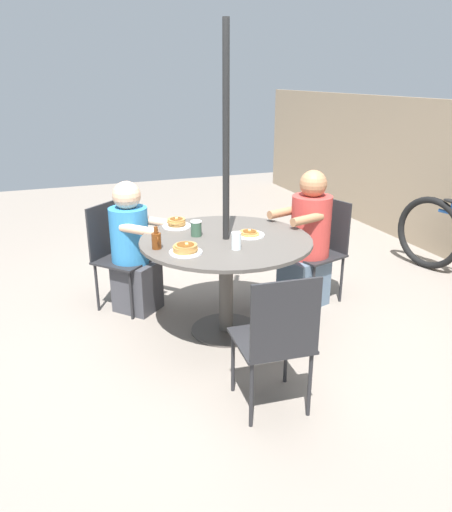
{
  "coord_description": "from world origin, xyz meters",
  "views": [
    {
      "loc": [
        3.26,
        -1.23,
        1.89
      ],
      "look_at": [
        0.0,
        0.0,
        0.62
      ],
      "focal_mm": 35.0,
      "sensor_mm": 36.0,
      "label": 1
    }
  ],
  "objects_px": {
    "diner_north": "(308,244)",
    "patio_chair_east": "(116,250)",
    "drinking_glass_a": "(236,241)",
    "patio_chair_north": "(321,244)",
    "syrup_bottle": "(156,240)",
    "pancake_plate_a": "(249,234)",
    "coffee_cup": "(196,228)",
    "pancake_plate_c": "(177,223)",
    "patio_table": "(226,256)",
    "pancake_plate_b": "(185,249)",
    "patio_chair_south": "(277,336)",
    "diner_east": "(133,252)"
  },
  "relations": [
    {
      "from": "diner_east",
      "to": "patio_table",
      "type": "bearing_deg",
      "value": 90.0
    },
    {
      "from": "drinking_glass_a",
      "to": "patio_chair_north",
      "type": "bearing_deg",
      "value": 117.78
    },
    {
      "from": "patio_chair_south",
      "to": "pancake_plate_b",
      "type": "bearing_deg",
      "value": 113.18
    },
    {
      "from": "diner_east",
      "to": "syrup_bottle",
      "type": "bearing_deg",
      "value": 52.4
    },
    {
      "from": "patio_chair_south",
      "to": "drinking_glass_a",
      "type": "xyz_separation_m",
      "value": [
        -0.79,
        0.07,
        0.32
      ]
    },
    {
      "from": "diner_east",
      "to": "coffee_cup",
      "type": "relative_size",
      "value": 9.54
    },
    {
      "from": "diner_east",
      "to": "pancake_plate_b",
      "type": "bearing_deg",
      "value": 62.28
    },
    {
      "from": "pancake_plate_c",
      "to": "coffee_cup",
      "type": "relative_size",
      "value": 1.95
    },
    {
      "from": "syrup_bottle",
      "to": "drinking_glass_a",
      "type": "xyz_separation_m",
      "value": [
        0.2,
        0.51,
        -0.0
      ]
    },
    {
      "from": "coffee_cup",
      "to": "pancake_plate_c",
      "type": "bearing_deg",
      "value": -165.26
    },
    {
      "from": "patio_table",
      "to": "pancake_plate_b",
      "type": "distance_m",
      "value": 0.44
    },
    {
      "from": "pancake_plate_a",
      "to": "coffee_cup",
      "type": "bearing_deg",
      "value": -109.43
    },
    {
      "from": "patio_chair_north",
      "to": "pancake_plate_a",
      "type": "relative_size",
      "value": 3.95
    },
    {
      "from": "diner_north",
      "to": "drinking_glass_a",
      "type": "bearing_deg",
      "value": 103.51
    },
    {
      "from": "patio_chair_east",
      "to": "coffee_cup",
      "type": "distance_m",
      "value": 0.87
    },
    {
      "from": "coffee_cup",
      "to": "drinking_glass_a",
      "type": "relative_size",
      "value": 0.96
    },
    {
      "from": "diner_north",
      "to": "drinking_glass_a",
      "type": "relative_size",
      "value": 9.75
    },
    {
      "from": "syrup_bottle",
      "to": "coffee_cup",
      "type": "relative_size",
      "value": 1.37
    },
    {
      "from": "pancake_plate_c",
      "to": "patio_table",
      "type": "bearing_deg",
      "value": 31.38
    },
    {
      "from": "patio_chair_north",
      "to": "pancake_plate_c",
      "type": "bearing_deg",
      "value": 67.71
    },
    {
      "from": "diner_north",
      "to": "coffee_cup",
      "type": "distance_m",
      "value": 1.06
    },
    {
      "from": "pancake_plate_a",
      "to": "pancake_plate_c",
      "type": "bearing_deg",
      "value": -132.73
    },
    {
      "from": "patio_chair_north",
      "to": "pancake_plate_b",
      "type": "height_order",
      "value": "patio_chair_north"
    },
    {
      "from": "patio_chair_east",
      "to": "pancake_plate_a",
      "type": "relative_size",
      "value": 3.95
    },
    {
      "from": "diner_north",
      "to": "coffee_cup",
      "type": "xyz_separation_m",
      "value": [
        0.1,
        -1.02,
        0.28
      ]
    },
    {
      "from": "patio_chair_north",
      "to": "coffee_cup",
      "type": "xyz_separation_m",
      "value": [
        0.15,
        -1.18,
        0.31
      ]
    },
    {
      "from": "coffee_cup",
      "to": "patio_chair_south",
      "type": "bearing_deg",
      "value": 4.92
    },
    {
      "from": "syrup_bottle",
      "to": "pancake_plate_a",
      "type": "bearing_deg",
      "value": 93.85
    },
    {
      "from": "pancake_plate_b",
      "to": "patio_chair_north",
      "type": "bearing_deg",
      "value": 109.62
    },
    {
      "from": "diner_north",
      "to": "patio_chair_east",
      "type": "distance_m",
      "value": 1.62
    },
    {
      "from": "drinking_glass_a",
      "to": "patio_table",
      "type": "bearing_deg",
      "value": 176.24
    },
    {
      "from": "syrup_bottle",
      "to": "diner_east",
      "type": "bearing_deg",
      "value": -175.48
    },
    {
      "from": "diner_north",
      "to": "patio_chair_south",
      "type": "height_order",
      "value": "diner_north"
    },
    {
      "from": "patio_table",
      "to": "patio_chair_south",
      "type": "relative_size",
      "value": 1.43
    },
    {
      "from": "patio_table",
      "to": "pancake_plate_b",
      "type": "relative_size",
      "value": 5.64
    },
    {
      "from": "patio_chair_east",
      "to": "syrup_bottle",
      "type": "bearing_deg",
      "value": 59.73
    },
    {
      "from": "diner_north",
      "to": "pancake_plate_c",
      "type": "xyz_separation_m",
      "value": [
        -0.18,
        -1.09,
        0.25
      ]
    },
    {
      "from": "pancake_plate_b",
      "to": "diner_east",
      "type": "bearing_deg",
      "value": -165.61
    },
    {
      "from": "coffee_cup",
      "to": "pancake_plate_b",
      "type": "bearing_deg",
      "value": -28.43
    },
    {
      "from": "diner_east",
      "to": "coffee_cup",
      "type": "distance_m",
      "value": 0.71
    },
    {
      "from": "patio_table",
      "to": "coffee_cup",
      "type": "distance_m",
      "value": 0.3
    },
    {
      "from": "patio_chair_south",
      "to": "patio_chair_north",
      "type": "bearing_deg",
      "value": 55.42
    },
    {
      "from": "patio_chair_north",
      "to": "pancake_plate_a",
      "type": "height_order",
      "value": "patio_chair_north"
    },
    {
      "from": "pancake_plate_c",
      "to": "drinking_glass_a",
      "type": "xyz_separation_m",
      "value": [
        0.67,
        0.24,
        0.03
      ]
    },
    {
      "from": "diner_north",
      "to": "patio_chair_east",
      "type": "relative_size",
      "value": 1.31
    },
    {
      "from": "diner_north",
      "to": "syrup_bottle",
      "type": "height_order",
      "value": "diner_north"
    },
    {
      "from": "syrup_bottle",
      "to": "coffee_cup",
      "type": "distance_m",
      "value": 0.39
    },
    {
      "from": "pancake_plate_c",
      "to": "syrup_bottle",
      "type": "distance_m",
      "value": 0.54
    },
    {
      "from": "diner_north",
      "to": "drinking_glass_a",
      "type": "xyz_separation_m",
      "value": [
        0.49,
        -0.85,
        0.28
      ]
    },
    {
      "from": "pancake_plate_b",
      "to": "pancake_plate_c",
      "type": "height_order",
      "value": "pancake_plate_c"
    }
  ]
}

